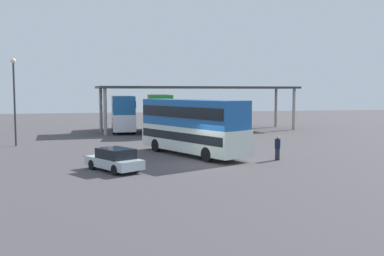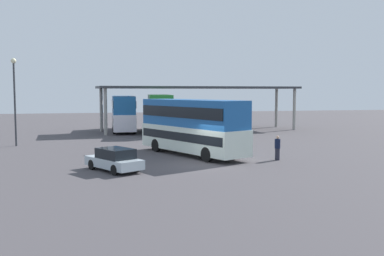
% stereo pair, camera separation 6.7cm
% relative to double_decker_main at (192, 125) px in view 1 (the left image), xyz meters
% --- Properties ---
extents(ground_plane, '(140.00, 140.00, 0.00)m').
position_rel_double_decker_main_xyz_m(ground_plane, '(-0.33, -4.04, -2.23)').
color(ground_plane, '#474347').
extents(double_decker_main, '(6.38, 10.16, 4.06)m').
position_rel_double_decker_main_xyz_m(double_decker_main, '(0.00, 0.00, 0.00)').
color(double_decker_main, silver).
rests_on(double_decker_main, ground_plane).
extents(parked_hatchback, '(3.40, 4.23, 1.35)m').
position_rel_double_decker_main_xyz_m(parked_hatchback, '(-5.86, -5.20, -1.56)').
color(parked_hatchback, '#AFBFC8').
rests_on(parked_hatchback, ground_plane).
extents(double_decker_near_canopy, '(2.74, 10.07, 4.13)m').
position_rel_double_decker_main_xyz_m(double_decker_near_canopy, '(-3.60, 20.37, 0.03)').
color(double_decker_near_canopy, silver).
rests_on(double_decker_near_canopy, ground_plane).
extents(double_decker_mid_row, '(3.62, 11.38, 4.28)m').
position_rel_double_decker_main_xyz_m(double_decker_mid_row, '(0.31, 17.92, 0.11)').
color(double_decker_mid_row, silver).
rests_on(double_decker_mid_row, ground_plane).
extents(depot_canopy, '(24.24, 7.55, 5.25)m').
position_rel_double_decker_main_xyz_m(depot_canopy, '(5.40, 19.36, 2.71)').
color(depot_canopy, '#33353A').
rests_on(depot_canopy, ground_plane).
extents(lamppost_tall, '(0.44, 0.44, 7.46)m').
position_rel_double_decker_main_xyz_m(lamppost_tall, '(-13.50, 8.60, 2.49)').
color(lamppost_tall, '#33353A').
rests_on(lamppost_tall, ground_plane).
extents(pedestrian_waiting, '(0.38, 0.38, 1.67)m').
position_rel_double_decker_main_xyz_m(pedestrian_waiting, '(5.15, -3.57, -1.40)').
color(pedestrian_waiting, '#262633').
rests_on(pedestrian_waiting, ground_plane).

